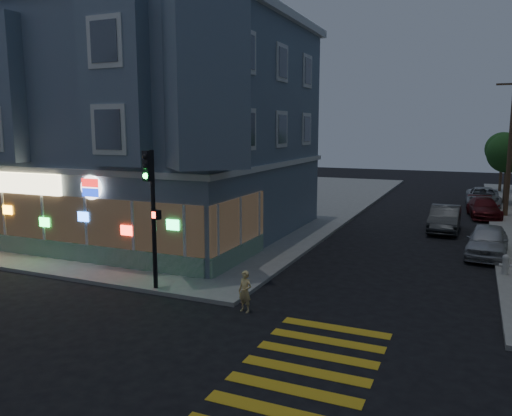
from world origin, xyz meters
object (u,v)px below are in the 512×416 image
Objects in this scene: running_child at (245,291)px; parked_car_b at (445,219)px; street_tree_far at (503,149)px; street_tree_near at (508,153)px; traffic_signal at (151,196)px; parked_car_d at (483,197)px; utility_pole at (511,144)px; parked_car_a at (487,241)px; parked_car_c at (484,208)px; fire_hydrant at (506,264)px.

parked_car_b is (5.10, 15.90, 0.06)m from running_child.
street_tree_far is at bearing 80.96° from parked_car_b.
street_tree_near is at bearing -90.00° from street_tree_far.
street_tree_near and street_tree_far have the same top height.
traffic_signal is (-12.44, -35.82, -0.46)m from street_tree_far.
street_tree_far is at bearing 79.10° from parked_car_d.
parked_car_b is 18.07m from traffic_signal.
street_tree_far is (0.20, 14.00, -0.86)m from utility_pole.
parked_car_a is (-1.50, -25.50, -3.21)m from street_tree_far.
parked_car_b is 11.12m from parked_car_d.
fire_hydrant is at bearing -95.11° from parked_car_c.
running_child is 0.27× the size of traffic_signal.
utility_pole reaches higher than parked_car_d.
street_tree_far is at bearing 89.18° from utility_pole.
parked_car_d reaches higher than running_child.
street_tree_far is at bearing 90.61° from running_child.
parked_car_d is (7.20, 26.82, 0.03)m from running_child.
fire_hydrant is (0.60, -3.36, -0.15)m from parked_car_a.
running_child is 1.66× the size of fire_hydrant.
parked_car_a is 3.42m from fire_hydrant.
traffic_signal is (-12.24, -21.82, -1.32)m from utility_pole.
utility_pole is 2.04× the size of parked_car_c.
traffic_signal is (-12.44, -27.82, -0.46)m from street_tree_near.
traffic_signal is at bearing -171.60° from running_child.
parked_car_b is (-3.40, -6.30, -4.07)m from utility_pole.
parked_car_c is (-1.30, -0.58, -4.16)m from utility_pole.
parked_car_a is at bearing 100.12° from fire_hydrant.
parked_car_b is at bearing -102.70° from parked_car_d.
parked_car_a is 0.96× the size of parked_car_b.
utility_pole is 2.03× the size of parked_car_b.
street_tree_far is 37.93m from traffic_signal.
parked_car_b is at bearing -100.05° from street_tree_far.
parked_car_d is (-1.50, -1.38, -3.24)m from street_tree_near.
parked_car_b is at bearing -118.34° from utility_pole.
parked_car_a is 0.97× the size of parked_car_c.
parked_car_c is (7.20, 21.62, -0.03)m from running_child.
utility_pole is 2.11× the size of parked_car_a.
parked_car_b is 0.90× the size of traffic_signal.
street_tree_near is at bearing 40.84° from parked_car_d.
parked_car_a is 5.61m from parked_car_b.
street_tree_far reaches higher than traffic_signal.
utility_pole is 12.27m from parked_car_a.
parked_car_a is 16.12m from parked_car_d.
traffic_signal reaches higher than parked_car_b.
parked_car_c is at bearing 93.92° from parked_car_a.
street_tree_far is 1.24× the size of parked_car_a.
street_tree_near is 1.20× the size of parked_car_c.
fire_hydrant is (0.60, -14.29, -0.07)m from parked_car_c.
parked_car_c is at bearing -95.87° from street_tree_far.
street_tree_near is 3.83m from parked_car_d.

